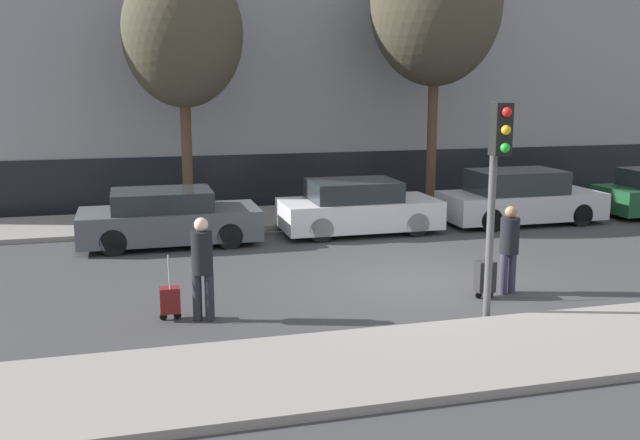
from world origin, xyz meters
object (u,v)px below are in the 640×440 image
object	(u,v)px
parked_car_1	(358,208)
trolley_right	(485,276)
trolley_left	(170,300)
traffic_light	(497,167)
bare_tree_near_crossing	(436,5)
pedestrian_right	(509,245)
parked_car_2	(519,198)
pedestrian_left	(202,263)
bare_tree_down_street	(183,34)
parked_car_0	(168,219)

from	to	relation	value
parked_car_1	trolley_right	xyz separation A→B (m)	(0.45, -5.91, -0.24)
trolley_left	traffic_light	bearing A→B (deg)	-15.49
trolley_right	bare_tree_near_crossing	size ratio (longest dim) A/B	0.15
pedestrian_right	trolley_left	bearing A→B (deg)	163.29
parked_car_2	bare_tree_near_crossing	distance (m)	5.85
pedestrian_right	bare_tree_near_crossing	size ratio (longest dim) A/B	0.20
pedestrian_left	bare_tree_down_street	distance (m)	9.10
trolley_left	traffic_light	world-z (taller)	traffic_light
parked_car_0	trolley_right	bearing A→B (deg)	-48.26
trolley_right	bare_tree_down_street	world-z (taller)	bare_tree_down_street
parked_car_1	traffic_light	distance (m)	7.27
trolley_left	pedestrian_right	distance (m)	6.02
bare_tree_near_crossing	trolley_left	bearing A→B (deg)	-135.56
pedestrian_left	bare_tree_near_crossing	world-z (taller)	bare_tree_near_crossing
trolley_right	traffic_light	size ratio (longest dim) A/B	0.35
parked_car_2	pedestrian_left	size ratio (longest dim) A/B	2.54
trolley_left	traffic_light	size ratio (longest dim) A/B	0.31
pedestrian_right	bare_tree_near_crossing	distance (m)	9.53
parked_car_0	traffic_light	size ratio (longest dim) A/B	1.20
traffic_light	bare_tree_down_street	world-z (taller)	bare_tree_down_street
parked_car_0	trolley_left	distance (m)	5.55
pedestrian_right	traffic_light	world-z (taller)	traffic_light
pedestrian_left	bare_tree_near_crossing	size ratio (longest dim) A/B	0.21
parked_car_0	bare_tree_down_street	world-z (taller)	bare_tree_down_street
pedestrian_left	bare_tree_near_crossing	xyz separation A→B (m)	(7.43, 7.98, 4.91)
traffic_light	pedestrian_left	bearing A→B (deg)	164.95
bare_tree_down_street	parked_car_1	bearing A→B (deg)	-29.79
pedestrian_left	traffic_light	world-z (taller)	traffic_light
parked_car_1	pedestrian_right	xyz separation A→B (m)	(0.98, -5.76, 0.27)
pedestrian_right	parked_car_1	bearing A→B (deg)	83.88
parked_car_1	bare_tree_near_crossing	size ratio (longest dim) A/B	0.50
parked_car_0	parked_car_1	xyz separation A→B (m)	(4.71, 0.12, 0.01)
parked_car_0	trolley_left	world-z (taller)	parked_car_0
trolley_right	pedestrian_left	bearing A→B (deg)	179.18
parked_car_2	bare_tree_down_street	xyz separation A→B (m)	(-8.65, 2.27, 4.31)
trolley_left	bare_tree_near_crossing	size ratio (longest dim) A/B	0.13
parked_car_0	pedestrian_left	bearing A→B (deg)	-87.83
parked_car_1	parked_car_2	distance (m)	4.61
parked_car_0	pedestrian_left	size ratio (longest dim) A/B	2.46
bare_tree_down_street	pedestrian_left	bearing A→B (deg)	-93.26
pedestrian_left	trolley_left	xyz separation A→B (m)	(-0.52, 0.18, -0.63)
parked_car_0	pedestrian_left	world-z (taller)	pedestrian_left
parked_car_0	traffic_light	bearing A→B (deg)	-55.99
trolley_left	parked_car_0	bearing A→B (deg)	86.87
bare_tree_near_crossing	parked_car_2	bearing A→B (deg)	-51.37
pedestrian_left	traffic_light	size ratio (longest dim) A/B	0.49
parked_car_2	bare_tree_near_crossing	size ratio (longest dim) A/B	0.54
parked_car_2	trolley_right	world-z (taller)	parked_car_2
bare_tree_near_crossing	trolley_right	bearing A→B (deg)	-107.17
traffic_light	trolley_right	bearing A→B (deg)	66.05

